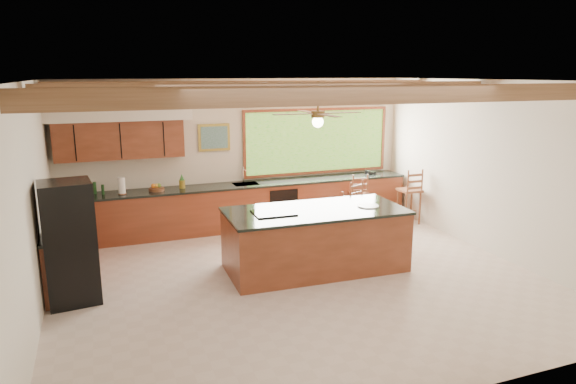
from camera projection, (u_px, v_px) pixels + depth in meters
name	position (u px, v px, depth m)	size (l,w,h in m)	color
ground	(299.00, 279.00, 7.92)	(7.20, 7.20, 0.00)	beige
room_shell	(274.00, 132.00, 7.95)	(7.27, 6.54, 3.02)	beige
counter_run	(211.00, 214.00, 9.83)	(7.12, 3.10, 1.23)	brown
island	(315.00, 239.00, 8.25)	(2.88, 1.42, 1.01)	brown
refrigerator	(70.00, 243.00, 6.98)	(0.73, 0.71, 1.70)	black
bar_stool_a	(350.00, 204.00, 9.74)	(0.53, 0.53, 1.14)	brown
bar_stool_b	(359.00, 194.00, 10.75)	(0.47, 0.47, 1.07)	brown
bar_stool_c	(350.00, 210.00, 9.78)	(0.43, 0.43, 0.94)	brown
bar_stool_d	(411.00, 191.00, 10.68)	(0.44, 0.44, 1.18)	brown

